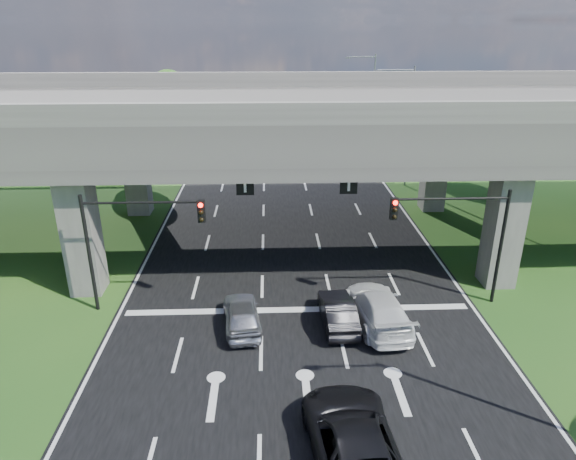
{
  "coord_description": "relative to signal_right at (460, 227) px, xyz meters",
  "views": [
    {
      "loc": [
        -1.34,
        -18.59,
        13.4
      ],
      "look_at": [
        -0.37,
        6.75,
        3.0
      ],
      "focal_mm": 32.0,
      "sensor_mm": 36.0,
      "label": 1
    }
  ],
  "objects": [
    {
      "name": "tree_right_mid",
      "position": [
        8.22,
        32.06,
        -0.01
      ],
      "size": [
        3.91,
        3.9,
        6.76
      ],
      "color": "black",
      "rests_on": "ground"
    },
    {
      "name": "signal_right",
      "position": [
        0.0,
        0.0,
        0.0
      ],
      "size": [
        5.76,
        0.54,
        6.0
      ],
      "color": "black",
      "rests_on": "ground"
    },
    {
      "name": "tree_left_far",
      "position": [
        -20.78,
        38.06,
        0.95
      ],
      "size": [
        4.8,
        4.8,
        8.32
      ],
      "color": "black",
      "rests_on": "ground"
    },
    {
      "name": "streetlight_far",
      "position": [
        2.27,
        20.06,
        1.66
      ],
      "size": [
        3.38,
        0.25,
        10.0
      ],
      "color": "gray",
      "rests_on": "ground"
    },
    {
      "name": "car_white",
      "position": [
        -4.11,
        -1.76,
        -3.36
      ],
      "size": [
        2.74,
        5.68,
        1.59
      ],
      "primitive_type": "imported",
      "rotation": [
        0.0,
        0.0,
        3.24
      ],
      "color": "silver",
      "rests_on": "road"
    },
    {
      "name": "tree_right_near",
      "position": [
        5.22,
        24.06,
        0.31
      ],
      "size": [
        4.2,
        4.2,
        7.28
      ],
      "color": "black",
      "rests_on": "ground"
    },
    {
      "name": "car_dark",
      "position": [
        -6.02,
        -1.81,
        -3.48
      ],
      "size": [
        1.57,
        4.17,
        1.36
      ],
      "primitive_type": "imported",
      "rotation": [
        0.0,
        0.0,
        3.17
      ],
      "color": "black",
      "rests_on": "road"
    },
    {
      "name": "warehouse",
      "position": [
        -33.82,
        31.06,
        -2.19
      ],
      "size": [
        20.0,
        10.0,
        4.0
      ],
      "primitive_type": "cube",
      "color": "#9E9E99",
      "rests_on": "ground"
    },
    {
      "name": "car_trailing",
      "position": [
        -6.58,
        -10.04,
        -3.32
      ],
      "size": [
        3.23,
        6.21,
        1.67
      ],
      "primitive_type": "imported",
      "rotation": [
        0.0,
        0.0,
        3.22
      ],
      "color": "black",
      "rests_on": "road"
    },
    {
      "name": "streetlight_beyond",
      "position": [
        2.27,
        36.06,
        1.66
      ],
      "size": [
        3.38,
        0.25,
        10.0
      ],
      "color": "gray",
      "rests_on": "ground"
    },
    {
      "name": "tree_left_mid",
      "position": [
        -24.78,
        30.06,
        -0.01
      ],
      "size": [
        3.91,
        3.9,
        6.76
      ],
      "color": "black",
      "rests_on": "ground"
    },
    {
      "name": "signal_left",
      "position": [
        -15.65,
        0.0,
        0.0
      ],
      "size": [
        5.76,
        0.54,
        6.0
      ],
      "color": "black",
      "rests_on": "ground"
    },
    {
      "name": "road",
      "position": [
        -7.82,
        6.06,
        -4.17
      ],
      "size": [
        18.0,
        120.0,
        0.03
      ],
      "primitive_type": "cube",
      "color": "black",
      "rests_on": "ground"
    },
    {
      "name": "tree_left_near",
      "position": [
        -21.78,
        22.06,
        0.63
      ],
      "size": [
        4.5,
        4.5,
        7.8
      ],
      "color": "black",
      "rests_on": "ground"
    },
    {
      "name": "overpass",
      "position": [
        -7.82,
        8.06,
        3.73
      ],
      "size": [
        80.0,
        15.0,
        10.0
      ],
      "color": "#383533",
      "rests_on": "ground"
    },
    {
      "name": "car_silver",
      "position": [
        -10.52,
        -1.89,
        -3.46
      ],
      "size": [
        2.12,
        4.26,
        1.4
      ],
      "primitive_type": "imported",
      "rotation": [
        0.0,
        0.0,
        3.26
      ],
      "color": "#ACADB4",
      "rests_on": "road"
    },
    {
      "name": "ground",
      "position": [
        -7.82,
        -3.94,
        -4.19
      ],
      "size": [
        160.0,
        160.0,
        0.0
      ],
      "primitive_type": "plane",
      "color": "#1A4315",
      "rests_on": "ground"
    },
    {
      "name": "tree_right_far",
      "position": [
        4.22,
        40.06,
        0.63
      ],
      "size": [
        4.5,
        4.5,
        7.8
      ],
      "color": "black",
      "rests_on": "ground"
    }
  ]
}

